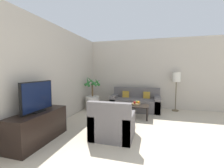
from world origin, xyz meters
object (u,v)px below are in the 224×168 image
Objects in this scene: sofa_loveseat at (135,103)px; orange_fruit at (139,102)px; floor_lamp at (176,79)px; coffee_table at (134,107)px; apple_red at (135,102)px; apple_green at (137,102)px; fruit_bowl at (136,104)px; armchair at (113,125)px; tv_console at (39,127)px; ottoman at (120,118)px; potted_palm at (93,100)px; television at (37,97)px.

sofa_loveseat is 0.91m from orange_fruit.
floor_lamp reaches higher than coffee_table.
apple_red is at bearing -138.16° from floor_lamp.
apple_green is (0.07, 0.11, 0.14)m from coffee_table.
coffee_table is 11.22× the size of apple_green.
fruit_bowl is at bearing -138.78° from floor_lamp.
sofa_loveseat is 22.41× the size of apple_red.
fruit_bowl is 0.08m from apple_green.
armchair is (-0.29, -1.54, -0.06)m from coffee_table.
floor_lamp reaches higher than orange_fruit.
tv_console is 0.92× the size of floor_lamp.
orange_fruit is 1.00m from ottoman.
potted_palm is 2.49m from armchair.
floor_lamp is at bearing 58.99° from armchair.
potted_palm is 1.92m from ottoman.
armchair reaches higher than apple_green.
potted_palm is at bearing 88.42° from television.
ottoman is at bearing -109.87° from coffee_table.
armchair is (-0.34, -1.60, -0.14)m from fruit_bowl.
armchair reaches higher than ottoman.
tv_console is at bearing -128.88° from coffee_table.
apple_red is (-0.04, -0.06, 0.06)m from fruit_bowl.
orange_fruit is at bearing -41.25° from apple_green.
apple_green is at bearing 59.10° from coffee_table.
armchair is at bearing -104.78° from orange_fruit.
sofa_loveseat is 21.99× the size of orange_fruit.
fruit_bowl reaches higher than ottoman.
apple_red is 0.98× the size of orange_fruit.
fruit_bowl is 0.47× the size of ottoman.
television is 2.89m from apple_green.
floor_lamp is at bearing 50.56° from ottoman.
armchair reaches higher than tv_console.
coffee_table is (-1.36, -1.21, -0.81)m from floor_lamp.
potted_palm is (0.07, 2.68, -0.57)m from television.
coffee_table is at bearing -131.24° from fruit_bowl.
apple_green is at bearing 63.92° from apple_red.
apple_green is 1.00× the size of orange_fruit.
television is at bearing -118.44° from sofa_loveseat.
fruit_bowl is 0.31× the size of armchair.
floor_lamp reaches higher than television.
orange_fruit is at bearing 21.49° from coffee_table.
orange_fruit is at bearing 63.68° from ottoman.
orange_fruit reaches higher than fruit_bowl.
tv_console reaches higher than apple_red.
apple_green is (1.78, 2.23, -0.45)m from television.
sofa_loveseat is 0.94m from apple_red.
potted_palm is 16.35× the size of apple_red.
floor_lamp is 2.41× the size of ottoman.
ottoman is at bearing -116.32° from orange_fruit.
ottoman is at bearing -111.61° from fruit_bowl.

